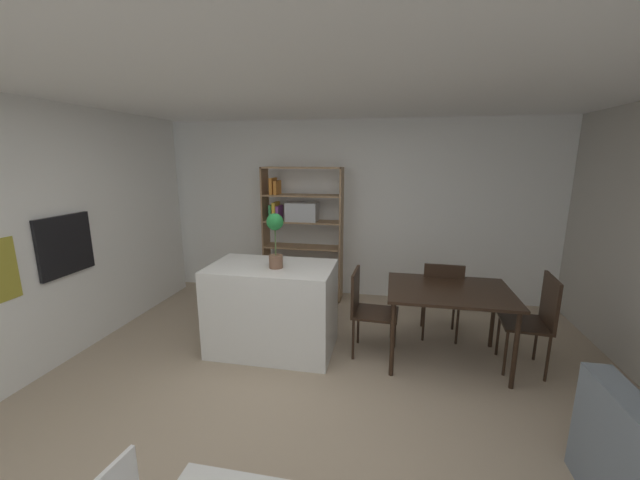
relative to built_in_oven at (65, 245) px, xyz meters
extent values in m
plane|color=tan|center=(2.39, -0.45, -1.18)|extent=(8.53, 8.53, 0.00)
cube|color=white|center=(2.39, -0.45, 1.40)|extent=(6.21, 5.65, 0.06)
cube|color=white|center=(2.39, 2.34, 0.10)|extent=(6.21, 0.06, 2.55)
cube|color=black|center=(0.00, 0.00, 0.00)|extent=(0.04, 0.62, 0.59)
cylinder|color=#B7BABC|center=(-0.03, 0.00, 0.24)|extent=(0.02, 0.49, 0.02)
cube|color=white|center=(1.97, 0.49, -0.71)|extent=(1.29, 0.78, 0.93)
cylinder|color=brown|center=(2.04, 0.43, -0.18)|extent=(0.14, 0.14, 0.13)
cylinder|color=#476633|center=(2.04, 0.43, 0.02)|extent=(0.01, 0.01, 0.28)
sphere|color=#227C37|center=(2.04, 0.43, 0.23)|extent=(0.17, 0.17, 0.17)
cube|color=#997551|center=(1.37, 2.04, -0.23)|extent=(0.02, 0.31, 1.90)
cube|color=#997551|center=(2.48, 2.04, -0.23)|extent=(0.02, 0.31, 1.90)
cube|color=#997551|center=(1.93, 2.04, 0.71)|extent=(1.13, 0.31, 0.02)
cube|color=#997551|center=(1.93, 2.04, -1.17)|extent=(1.13, 0.31, 0.02)
cube|color=#997551|center=(1.93, 2.04, -0.79)|extent=(1.09, 0.31, 0.02)
cube|color=#997551|center=(1.93, 2.04, -0.41)|extent=(1.09, 0.31, 0.02)
cube|color=#997551|center=(1.93, 2.04, -0.04)|extent=(1.09, 0.31, 0.02)
cube|color=#997551|center=(1.93, 2.04, 0.33)|extent=(1.09, 0.31, 0.02)
cube|color=#38383D|center=(1.55, 2.04, -1.05)|extent=(0.05, 0.25, 0.21)
cube|color=red|center=(1.61, 2.04, -1.08)|extent=(0.04, 0.25, 0.15)
cube|color=#338E4C|center=(1.48, 2.04, 0.08)|extent=(0.04, 0.25, 0.22)
cube|color=gold|center=(1.53, 2.04, 0.10)|extent=(0.05, 0.25, 0.26)
cube|color=#8E4793|center=(1.59, 2.04, 0.07)|extent=(0.04, 0.25, 0.21)
cube|color=orange|center=(1.50, 2.04, 0.45)|extent=(0.04, 0.25, 0.23)
cube|color=orange|center=(1.56, 2.04, 0.44)|extent=(0.04, 0.25, 0.19)
cube|color=#B7BABC|center=(1.92, 2.04, 0.10)|extent=(0.44, 0.27, 0.26)
cube|color=black|center=(3.76, 0.60, -0.43)|extent=(1.18, 0.88, 0.03)
cylinder|color=black|center=(3.23, 0.22, -0.81)|extent=(0.04, 0.04, 0.73)
cylinder|color=black|center=(4.29, 0.22, -0.81)|extent=(0.04, 0.04, 0.73)
cylinder|color=black|center=(3.23, 0.98, -0.81)|extent=(0.04, 0.04, 0.73)
cylinder|color=black|center=(4.29, 0.98, -0.81)|extent=(0.04, 0.04, 0.73)
cube|color=black|center=(4.47, 0.60, -0.71)|extent=(0.45, 0.48, 0.03)
cube|color=black|center=(4.66, 0.59, -0.46)|extent=(0.07, 0.45, 0.47)
cylinder|color=black|center=(4.31, 0.81, -0.95)|extent=(0.03, 0.03, 0.45)
cylinder|color=black|center=(4.28, 0.42, -0.95)|extent=(0.03, 0.03, 0.45)
cylinder|color=black|center=(4.66, 0.78, -0.95)|extent=(0.03, 0.03, 0.45)
cylinder|color=black|center=(4.63, 0.39, -0.95)|extent=(0.03, 0.03, 0.45)
cube|color=black|center=(3.05, 0.60, -0.73)|extent=(0.48, 0.44, 0.03)
cube|color=black|center=(2.83, 0.61, -0.50)|extent=(0.05, 0.41, 0.44)
cylinder|color=black|center=(3.24, 0.41, -0.96)|extent=(0.03, 0.03, 0.44)
cylinder|color=black|center=(3.26, 0.77, -0.96)|extent=(0.03, 0.03, 0.44)
cylinder|color=black|center=(2.84, 0.44, -0.96)|extent=(0.03, 0.03, 0.44)
cylinder|color=black|center=(2.86, 0.79, -0.96)|extent=(0.03, 0.03, 0.44)
cube|color=black|center=(3.76, 1.16, -0.70)|extent=(0.43, 0.44, 0.03)
cube|color=black|center=(3.75, 0.96, -0.48)|extent=(0.42, 0.05, 0.42)
cylinder|color=black|center=(3.95, 1.34, -0.95)|extent=(0.03, 0.03, 0.47)
cylinder|color=black|center=(3.59, 1.35, -0.95)|extent=(0.03, 0.03, 0.47)
cylinder|color=black|center=(3.93, 0.97, -0.95)|extent=(0.03, 0.03, 0.47)
cylinder|color=black|center=(3.57, 0.99, -0.95)|extent=(0.03, 0.03, 0.47)
camera|label=1|loc=(3.17, -3.02, 0.84)|focal=20.77mm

